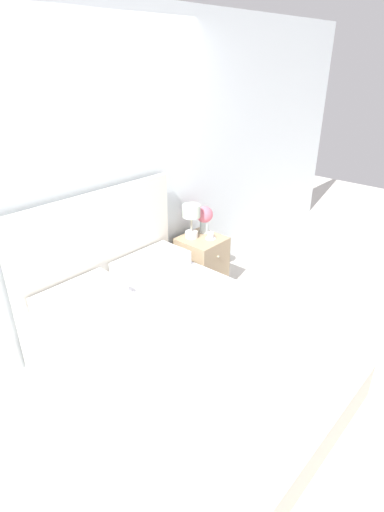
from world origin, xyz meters
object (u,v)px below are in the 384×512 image
at_px(bed, 183,347).
at_px(teacup, 211,236).
at_px(nightstand, 201,265).
at_px(flower_vase, 205,217).
at_px(table_lamp, 191,216).

relative_size(bed, teacup, 20.40).
xyz_separation_m(nightstand, flower_vase, (0.13, 0.08, 0.46)).
bearing_deg(table_lamp, bed, -140.79).
relative_size(bed, nightstand, 3.53).
bearing_deg(teacup, flower_vase, 60.45).
distance_m(bed, nightstand, 1.29).
bearing_deg(nightstand, bed, -145.38).
xyz_separation_m(bed, flower_vase, (1.19, 0.81, 0.47)).
relative_size(nightstand, flower_vase, 2.15).
xyz_separation_m(bed, table_lamp, (1.01, 0.82, 0.53)).
height_order(table_lamp, teacup, table_lamp).
relative_size(nightstand, teacup, 5.79).
bearing_deg(bed, nightstand, 34.62).
xyz_separation_m(bed, teacup, (1.11, 0.66, 0.33)).
bearing_deg(teacup, nightstand, 125.86).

